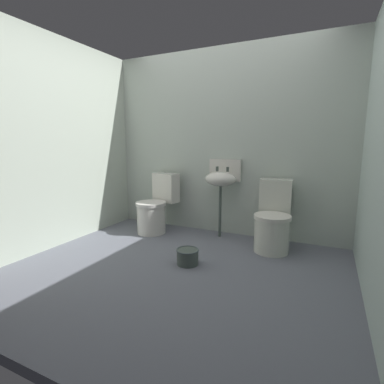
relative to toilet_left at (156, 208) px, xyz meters
The scene contains 7 objects.
ground_plane 1.28m from the toilet_left, 47.66° to the right, with size 3.53×2.92×0.08m, color slate.
wall_back 1.27m from the toilet_left, 25.82° to the left, with size 3.53×0.10×2.38m, color #B2BEB1.
wall_left 1.43m from the toilet_left, 134.37° to the right, with size 0.10×2.72×2.38m, color #AFBBAB.
toilet_left is the anchor object (origin of this frame).
toilet_right 1.56m from the toilet_left, ahead, with size 0.43×0.62×0.78m.
sink 0.99m from the toilet_left, 12.21° to the left, with size 0.42×0.35×0.99m.
bucket 1.20m from the toilet_left, 42.14° to the right, with size 0.23×0.23×0.16m.
Camera 1 is at (1.25, -2.31, 1.21)m, focal length 26.85 mm.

